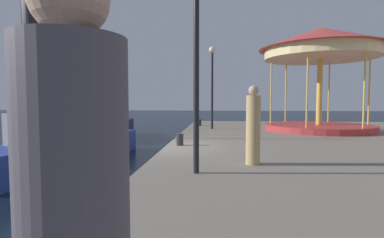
% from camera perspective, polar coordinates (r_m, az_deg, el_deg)
% --- Properties ---
extents(ground_plane, '(120.00, 120.00, 0.00)m').
position_cam_1_polar(ground_plane, '(10.31, -4.99, -9.51)').
color(ground_plane, black).
extents(sailboat_blue, '(3.24, 7.65, 5.71)m').
position_cam_1_polar(sailboat_blue, '(11.78, -23.26, -4.58)').
color(sailboat_blue, navy).
rests_on(sailboat_blue, ground).
extents(motorboat_navy, '(2.22, 5.54, 2.05)m').
position_cam_1_polar(motorboat_navy, '(18.86, -15.59, -1.34)').
color(motorboat_navy, '#19214C').
rests_on(motorboat_navy, ground).
extents(carousel, '(6.15, 6.15, 5.21)m').
position_cam_1_polar(carousel, '(16.73, 23.39, 11.30)').
color(carousel, '#B23333').
rests_on(carousel, quay_dock).
extents(lamp_post_mid_promenade, '(0.36, 0.36, 4.04)m').
position_cam_1_polar(lamp_post_mid_promenade, '(6.32, 0.84, 15.04)').
color(lamp_post_mid_promenade, black).
rests_on(lamp_post_mid_promenade, quay_dock).
extents(lamp_post_far_end, '(0.36, 0.36, 4.41)m').
position_cam_1_polar(lamp_post_far_end, '(16.16, 3.89, 8.77)').
color(lamp_post_far_end, black).
rests_on(lamp_post_far_end, quay_dock).
extents(bollard_south, '(0.24, 0.24, 0.40)m').
position_cam_1_polar(bollard_south, '(18.11, 1.44, -0.67)').
color(bollard_south, '#2D2D33').
rests_on(bollard_south, quay_dock).
extents(bollard_north, '(0.24, 0.24, 0.40)m').
position_cam_1_polar(bollard_north, '(10.20, -2.34, -3.94)').
color(bollard_north, '#2D2D33').
rests_on(bollard_north, quay_dock).
extents(person_far_corner, '(0.34, 0.34, 1.89)m').
position_cam_1_polar(person_far_corner, '(7.24, 11.64, -1.59)').
color(person_far_corner, tan).
rests_on(person_far_corner, quay_dock).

